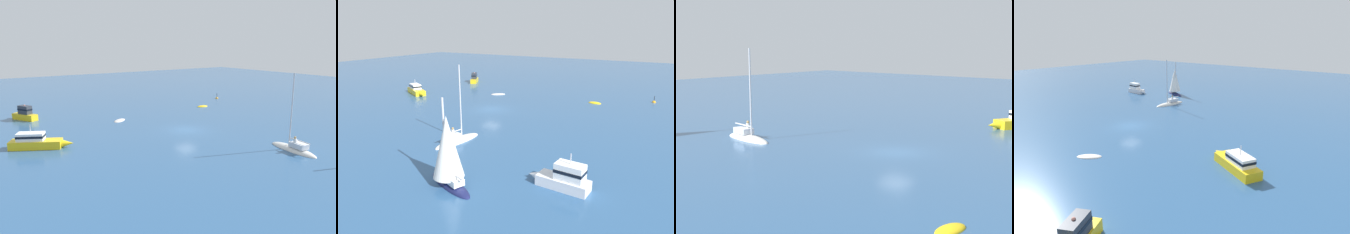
# 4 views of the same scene
# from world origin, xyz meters

# --- Properties ---
(ground_plane) EXTENTS (160.00, 160.00, 0.00)m
(ground_plane) POSITION_xyz_m (0.00, 0.00, 0.00)
(ground_plane) COLOR #2D5684
(yacht) EXTENTS (6.04, 2.31, 8.32)m
(yacht) POSITION_xyz_m (-12.89, -4.00, 0.15)
(yacht) COLOR silver
(yacht) RESTS_ON ground
(skiff) EXTENTS (1.19, 2.10, 0.47)m
(skiff) POSITION_xyz_m (11.24, -12.00, 0.00)
(skiff) COLOR yellow
(skiff) RESTS_ON ground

